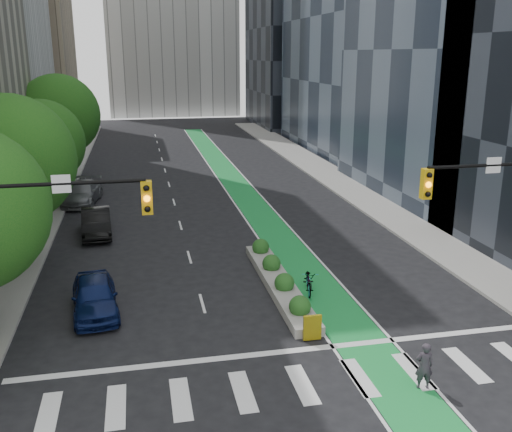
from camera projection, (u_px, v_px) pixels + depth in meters
name	position (u px, v px, depth m)	size (l,w,h in m)	color
ground	(294.00, 369.00, 19.77)	(160.00, 160.00, 0.00)	black
sidewalk_left	(43.00, 204.00, 40.95)	(3.60, 90.00, 0.15)	gray
sidewalk_right	(353.00, 189.00, 45.60)	(3.60, 90.00, 0.15)	gray
bike_lane_paint	(234.00, 181.00, 48.59)	(2.20, 70.00, 0.01)	#198E3C
building_tan_far	(13.00, 34.00, 74.36)	(14.00, 16.00, 26.00)	tan
building_dark_end	(303.00, 29.00, 83.84)	(14.00, 18.00, 28.00)	black
tree_mid	(9.00, 161.00, 27.36)	(6.40, 6.40, 8.78)	black
tree_midfar	(41.00, 143.00, 36.94)	(5.60, 5.60, 7.76)	black
tree_far	(59.00, 115.00, 46.15)	(6.60, 6.60, 9.00)	black
signal_left	(15.00, 252.00, 17.18)	(6.14, 0.51, 7.20)	black
median_planter	(279.00, 280.00, 26.53)	(1.20, 10.26, 1.10)	gray
bicycle	(309.00, 280.00, 26.01)	(0.73, 2.09, 1.10)	gray
cyclist	(424.00, 366.00, 18.41)	(0.59, 0.39, 1.63)	#352E38
parked_car_left_near	(95.00, 296.00, 23.79)	(1.82, 4.53, 1.54)	#0B1744
parked_car_left_mid	(96.00, 223.00, 34.08)	(1.65, 4.74, 1.56)	black
parked_car_left_far	(82.00, 193.00, 41.31)	(2.19, 5.39, 1.56)	slate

